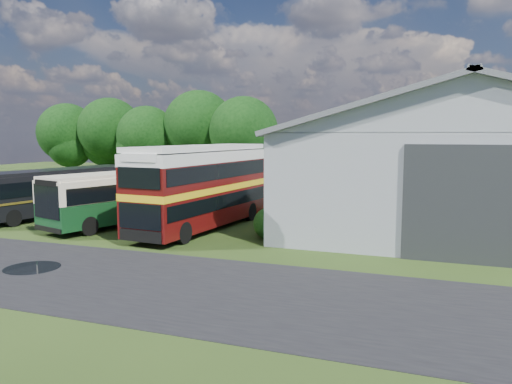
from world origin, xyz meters
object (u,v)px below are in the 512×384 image
at_px(bus_maroon_double, 202,188).
at_px(storage_shed, 460,154).
at_px(bus_dark_single, 57,191).
at_px(bus_green_single, 134,195).

bearing_deg(bus_maroon_double, storage_shed, 37.98).
height_order(storage_shed, bus_dark_single, storage_shed).
bearing_deg(storage_shed, bus_green_single, -155.36).
distance_m(bus_green_single, bus_maroon_double, 4.87).
relative_size(storage_shed, bus_maroon_double, 2.18).
relative_size(storage_shed, bus_dark_single, 2.14).
bearing_deg(storage_shed, bus_maroon_double, -147.15).
bearing_deg(bus_dark_single, storage_shed, 28.53).
distance_m(bus_maroon_double, bus_dark_single, 11.22).
bearing_deg(bus_green_single, storage_shed, 41.22).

